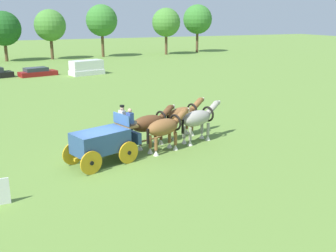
# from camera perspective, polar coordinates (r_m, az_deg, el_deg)

# --- Properties ---
(ground_plane) EXTENTS (220.00, 220.00, 0.00)m
(ground_plane) POSITION_cam_1_polar(r_m,az_deg,el_deg) (20.29, -9.56, -5.40)
(ground_plane) COLOR olive
(show_wagon) EXTENTS (5.62, 2.74, 2.74)m
(show_wagon) POSITION_cam_1_polar(r_m,az_deg,el_deg) (19.98, -9.31, -2.14)
(show_wagon) COLOR #2D4C7A
(show_wagon) RESTS_ON ground
(draft_horse_rear_near) EXTENTS (3.13, 1.55, 2.15)m
(draft_horse_rear_near) POSITION_cam_1_polar(r_m,az_deg,el_deg) (22.43, -2.64, 0.34)
(draft_horse_rear_near) COLOR brown
(draft_horse_rear_near) RESTS_ON ground
(draft_horse_rear_off) EXTENTS (2.99, 1.49, 2.20)m
(draft_horse_rear_off) POSITION_cam_1_polar(r_m,az_deg,el_deg) (21.46, -0.45, -0.24)
(draft_horse_rear_off) COLOR brown
(draft_horse_rear_off) RESTS_ON ground
(draft_horse_lead_near) EXTENTS (3.02, 1.46, 2.24)m
(draft_horse_lead_near) POSITION_cam_1_polar(r_m,az_deg,el_deg) (24.09, 2.17, 1.61)
(draft_horse_lead_near) COLOR brown
(draft_horse_lead_near) RESTS_ON ground
(draft_horse_lead_off) EXTENTS (3.09, 1.53, 2.25)m
(draft_horse_lead_off) POSITION_cam_1_polar(r_m,az_deg,el_deg) (23.19, 4.38, 1.04)
(draft_horse_lead_off) COLOR #9E998E
(draft_horse_lead_off) RESTS_ON ground
(parked_vehicle_c) EXTENTS (4.79, 2.88, 1.04)m
(parked_vehicle_c) POSITION_cam_1_polar(r_m,az_deg,el_deg) (51.77, -18.32, 7.37)
(parked_vehicle_c) COLOR maroon
(parked_vehicle_c) RESTS_ON ground
(parked_vehicle_d) EXTENTS (4.50, 2.95, 1.80)m
(parked_vehicle_d) POSITION_cam_1_polar(r_m,az_deg,el_deg) (51.16, -11.65, 8.23)
(parked_vehicle_d) COLOR white
(parked_vehicle_d) RESTS_ON ground
(tree_c) EXTENTS (5.46, 5.46, 7.93)m
(tree_c) POSITION_cam_1_polar(r_m,az_deg,el_deg) (69.95, -22.63, 12.84)
(tree_c) COLOR brown
(tree_c) RESTS_ON ground
(tree_d) EXTENTS (5.21, 5.21, 8.23)m
(tree_d) POSITION_cam_1_polar(r_m,az_deg,el_deg) (70.70, -16.64, 13.73)
(tree_d) COLOR brown
(tree_d) RESTS_ON ground
(tree_e) EXTENTS (5.50, 5.50, 9.11)m
(tree_e) POSITION_cam_1_polar(r_m,az_deg,el_deg) (72.90, -9.54, 14.76)
(tree_e) COLOR brown
(tree_e) RESTS_ON ground
(tree_f) EXTENTS (5.31, 5.31, 8.60)m
(tree_f) POSITION_cam_1_polar(r_m,az_deg,el_deg) (76.54, -0.27, 14.69)
(tree_f) COLOR brown
(tree_f) RESTS_ON ground
(tree_g) EXTENTS (5.73, 5.73, 9.33)m
(tree_g) POSITION_cam_1_polar(r_m,az_deg,el_deg) (81.73, 4.29, 15.08)
(tree_g) COLOR brown
(tree_g) RESTS_ON ground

